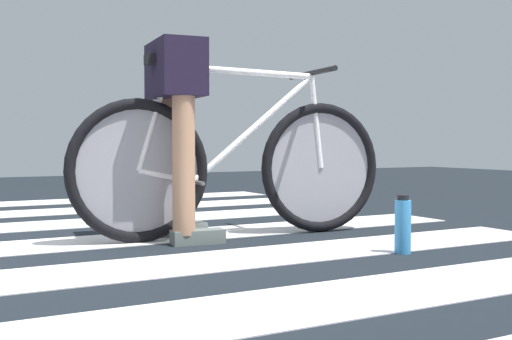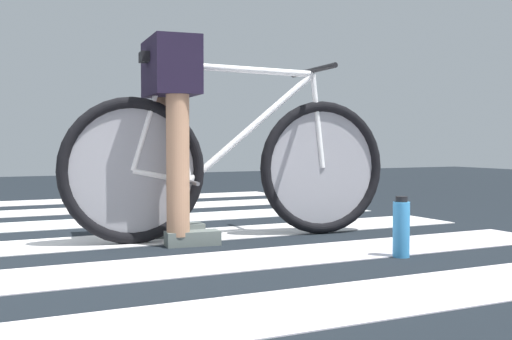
# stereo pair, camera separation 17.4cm
# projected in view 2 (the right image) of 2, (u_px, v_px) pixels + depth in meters

# --- Properties ---
(bicycle_1_of_2) EXTENTS (1.73, 0.52, 0.93)m
(bicycle_1_of_2) POSITION_uv_depth(u_px,v_px,m) (232.00, 164.00, 3.26)
(bicycle_1_of_2) COLOR black
(bicycle_1_of_2) RESTS_ON ground
(cyclist_1_of_2) EXTENTS (0.35, 0.43, 1.00)m
(cyclist_1_of_2) POSITION_uv_depth(u_px,v_px,m) (172.00, 111.00, 3.14)
(cyclist_1_of_2) COLOR #A87A5B
(cyclist_1_of_2) RESTS_ON ground
(water_bottle) EXTENTS (0.07, 0.07, 0.26)m
(water_bottle) POSITION_uv_depth(u_px,v_px,m) (401.00, 228.00, 2.75)
(water_bottle) COLOR #3991D4
(water_bottle) RESTS_ON ground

